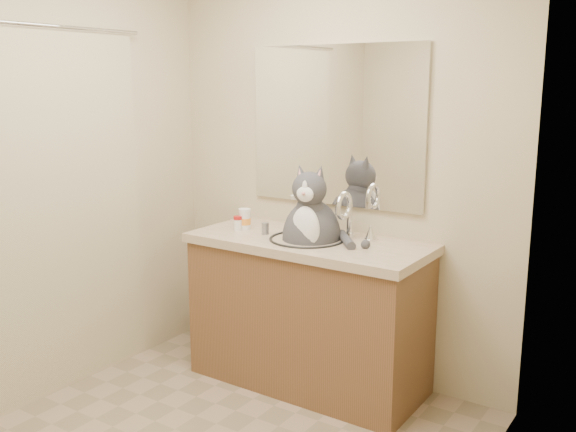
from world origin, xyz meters
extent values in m
cube|color=#C9B994|center=(0.00, 1.25, 1.20)|extent=(2.20, 0.01, 2.40)
cube|color=#C9B994|center=(-1.10, 0.00, 1.20)|extent=(0.01, 2.50, 2.40)
cube|color=#C9B994|center=(1.10, 0.00, 1.20)|extent=(0.01, 2.50, 2.40)
cube|color=brown|center=(0.00, 0.96, 0.40)|extent=(1.30, 0.55, 0.80)
cube|color=#CCB092|center=(0.00, 0.96, 0.83)|extent=(1.34, 0.59, 0.05)
torus|color=black|center=(0.00, 0.94, 0.85)|extent=(0.42, 0.42, 0.02)
ellipsoid|color=white|center=(0.00, 0.94, 0.78)|extent=(0.40, 0.40, 0.15)
cylinder|color=silver|center=(0.17, 1.11, 0.95)|extent=(0.03, 0.03, 0.18)
torus|color=silver|center=(0.17, 1.05, 1.04)|extent=(0.03, 0.16, 0.16)
cone|color=silver|center=(0.30, 1.11, 0.90)|extent=(0.06, 0.06, 0.08)
cube|color=white|center=(0.00, 1.24, 1.45)|extent=(1.10, 0.02, 0.90)
cube|color=beige|center=(-1.05, 0.10, 1.00)|extent=(0.01, 1.20, 1.90)
cylinder|color=silver|center=(-1.05, 0.10, 1.97)|extent=(0.02, 1.30, 0.02)
ellipsoid|color=#414146|center=(0.01, 0.98, 0.85)|extent=(0.39, 0.42, 0.43)
ellipsoid|color=white|center=(0.04, 0.87, 0.92)|extent=(0.19, 0.14, 0.27)
ellipsoid|color=#414146|center=(0.02, 0.93, 1.13)|extent=(0.23, 0.21, 0.18)
ellipsoid|color=white|center=(0.04, 0.86, 1.12)|extent=(0.11, 0.07, 0.08)
sphere|color=#D88C8C|center=(0.05, 0.83, 1.13)|extent=(0.02, 0.02, 0.02)
cone|color=#414146|center=(-0.03, 0.93, 1.22)|extent=(0.09, 0.08, 0.09)
cone|color=#414146|center=(0.07, 0.96, 1.22)|extent=(0.09, 0.08, 0.09)
cylinder|color=#414146|center=(0.22, 0.99, 0.87)|extent=(0.22, 0.25, 0.05)
cylinder|color=white|center=(-0.45, 0.90, 0.88)|extent=(0.05, 0.05, 0.06)
cylinder|color=#AC1312|center=(-0.45, 0.90, 0.92)|extent=(0.06, 0.06, 0.02)
cylinder|color=white|center=(-0.43, 0.95, 0.90)|extent=(0.09, 0.09, 0.10)
cylinder|color=orange|center=(-0.43, 0.95, 0.90)|extent=(0.09, 0.09, 0.04)
cylinder|color=white|center=(-0.43, 0.95, 0.96)|extent=(0.09, 0.09, 0.02)
cylinder|color=gray|center=(-0.26, 0.92, 0.88)|extent=(0.06, 0.06, 0.07)
camera|label=1|loc=(1.81, -1.94, 1.70)|focal=40.00mm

